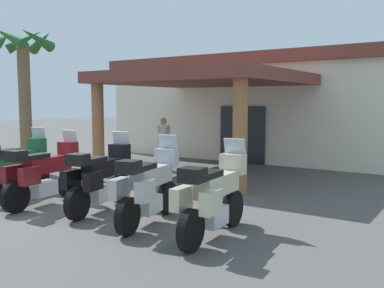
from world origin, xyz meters
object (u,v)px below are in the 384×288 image
Objects in this scene: motel_building at (269,106)px; motorcycle_maroon at (43,174)px; motorcycle_green at (14,167)px; palm_tree_roadside at (24,69)px; pedestrian at (163,140)px; motorcycle_silver at (148,187)px; motorcycle_black at (100,178)px; motorcycle_cream at (213,197)px.

motel_building reaches higher than motorcycle_maroon.
motorcycle_green is 4.82m from palm_tree_roadside.
pedestrian is at bearing 1.83° from motorcycle_maroon.
motorcycle_silver is (4.28, -0.11, 0.00)m from motorcycle_green.
motel_building reaches higher than motorcycle_black.
motorcycle_green is 1.00× the size of motorcycle_black.
motorcycle_green is at bearing 79.65° from motorcycle_black.
motorcycle_silver and motorcycle_cream have the same top height.
motel_building is at bearing -6.96° from motorcycle_black.
pedestrian is at bearing 23.38° from motorcycle_silver.
motorcycle_silver is at bearing -37.82° from pedestrian.
motorcycle_green is 4.28m from motorcycle_silver.
motorcycle_cream is at bearing -101.89° from motorcycle_green.
motorcycle_maroon is at bearing 86.96° from motorcycle_cream.
palm_tree_roadside is (-3.79, -2.49, 2.31)m from pedestrian.
pedestrian is at bearing -104.18° from motel_building.
motel_building is 9.48m from palm_tree_roadside.
pedestrian is 0.36× the size of palm_tree_roadside.
motorcycle_cream is 9.60m from palm_tree_roadside.
motorcycle_black is 2.86m from motorcycle_cream.
palm_tree_roadside reaches higher than motorcycle_maroon.
pedestrian is (-5.04, 5.23, 0.31)m from motorcycle_cream.
motorcycle_black is 1.00× the size of motorcycle_silver.
motorcycle_green is 0.99× the size of motorcycle_cream.
palm_tree_roadside reaches higher than motel_building.
motel_building reaches higher than motorcycle_cream.
motorcycle_green is at bearing -100.81° from motel_building.
motorcycle_cream is (4.28, 0.09, 0.00)m from motorcycle_maroon.
motorcycle_silver is at bearing 83.72° from motorcycle_cream.
motorcycle_green is 1.45m from motorcycle_maroon.
motorcycle_silver is at bearing -77.71° from motel_building.
motorcycle_black is 0.46× the size of palm_tree_roadside.
motorcycle_maroon is 5.96m from palm_tree_roadside.
motorcycle_silver is at bearing -107.85° from motorcycle_black.
motorcycle_cream is 1.27× the size of pedestrian.
motorcycle_cream is at bearing -95.08° from motorcycle_maroon.
motel_building is 11.28m from motorcycle_cream.
palm_tree_roadside is at bearing 51.89° from motorcycle_maroon.
motorcycle_black is at bearing 71.97° from motorcycle_silver.
motorcycle_cream is (5.71, -0.16, 0.00)m from motorcycle_green.
palm_tree_roadside is (-7.40, 2.68, 2.62)m from motorcycle_silver.
pedestrian reaches higher than motorcycle_green.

